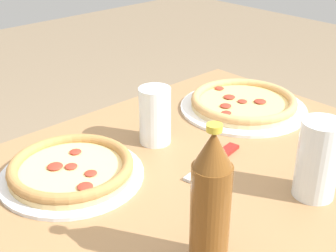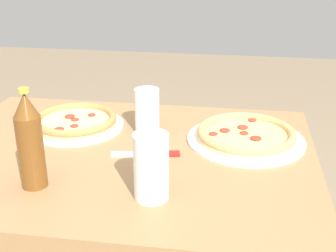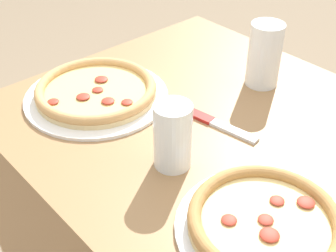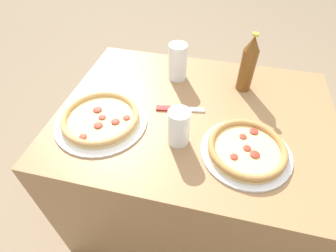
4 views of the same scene
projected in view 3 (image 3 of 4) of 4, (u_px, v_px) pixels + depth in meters
table at (227, 251)px, 1.19m from camera, size 1.05×0.79×0.72m
pizza_salami at (265, 223)px, 0.77m from camera, size 0.30×0.30×0.04m
pizza_veggie at (96, 92)px, 1.10m from camera, size 0.34×0.34×0.04m
glass_water at (264, 56)px, 1.12m from camera, size 0.08×0.08×0.16m
glass_orange_juice at (173, 137)px, 0.88m from camera, size 0.07×0.07×0.13m
knife at (216, 123)px, 1.02m from camera, size 0.19×0.05×0.01m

